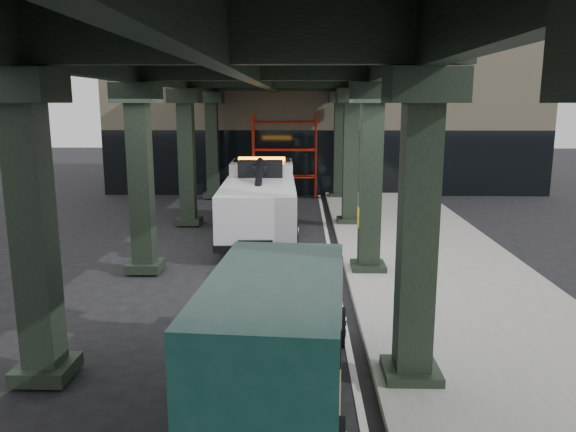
# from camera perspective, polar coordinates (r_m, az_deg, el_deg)

# --- Properties ---
(ground) EXTENTS (90.00, 90.00, 0.00)m
(ground) POSITION_cam_1_polar(r_m,az_deg,el_deg) (13.29, -2.20, -8.38)
(ground) COLOR black
(ground) RESTS_ON ground
(sidewalk) EXTENTS (5.00, 40.00, 0.15)m
(sidewalk) POSITION_cam_1_polar(r_m,az_deg,el_deg) (15.59, 15.10, -5.48)
(sidewalk) COLOR gray
(sidewalk) RESTS_ON ground
(lane_stripe) EXTENTS (0.12, 38.00, 0.01)m
(lane_stripe) POSITION_cam_1_polar(r_m,az_deg,el_deg) (15.19, 4.72, -5.83)
(lane_stripe) COLOR silver
(lane_stripe) RESTS_ON ground
(viaduct) EXTENTS (7.40, 32.00, 6.40)m
(viaduct) POSITION_cam_1_polar(r_m,az_deg,el_deg) (14.57, -3.49, 15.17)
(viaduct) COLOR black
(viaduct) RESTS_ON ground
(building) EXTENTS (22.00, 10.00, 8.00)m
(building) POSITION_cam_1_polar(r_m,az_deg,el_deg) (32.51, 3.53, 10.51)
(building) COLOR #C6B793
(building) RESTS_ON ground
(scaffolding) EXTENTS (3.08, 0.88, 4.00)m
(scaffolding) POSITION_cam_1_polar(r_m,az_deg,el_deg) (27.25, -0.33, 6.38)
(scaffolding) COLOR red
(scaffolding) RESTS_ON ground
(tow_truck) EXTENTS (2.67, 8.22, 2.67)m
(tow_truck) POSITION_cam_1_polar(r_m,az_deg,el_deg) (19.32, -2.83, 1.87)
(tow_truck) COLOR black
(tow_truck) RESTS_ON ground
(towed_van) EXTENTS (2.40, 5.28, 2.09)m
(towed_van) POSITION_cam_1_polar(r_m,az_deg,el_deg) (8.55, -1.10, -11.86)
(towed_van) COLOR #0F3832
(towed_van) RESTS_ON ground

